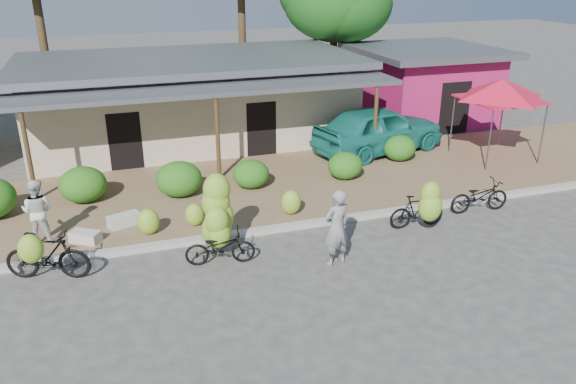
% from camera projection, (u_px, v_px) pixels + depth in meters
% --- Properties ---
extents(ground, '(100.00, 100.00, 0.00)m').
position_uv_depth(ground, '(274.00, 271.00, 13.19)').
color(ground, '#44413F').
rests_on(ground, ground).
extents(sidewalk, '(60.00, 6.00, 0.12)m').
position_uv_depth(sidewalk, '(227.00, 192.00, 17.56)').
color(sidewalk, olive).
rests_on(sidewalk, ground).
extents(curb, '(60.00, 0.25, 0.15)m').
position_uv_depth(curb, '(252.00, 232.00, 14.92)').
color(curb, '#A8A399').
rests_on(curb, ground).
extents(shop_main, '(13.00, 8.50, 3.35)m').
position_uv_depth(shop_main, '(192.00, 99.00, 22.13)').
color(shop_main, beige).
rests_on(shop_main, ground).
extents(shop_pink, '(6.00, 6.00, 3.25)m').
position_uv_depth(shop_pink, '(424.00, 83.00, 25.28)').
color(shop_pink, '#BB1C55').
rests_on(shop_pink, ground).
extents(hedge_1, '(1.37, 1.24, 1.07)m').
position_uv_depth(hedge_1, '(83.00, 185.00, 16.53)').
color(hedge_1, '#295E15').
rests_on(hedge_1, sidewalk).
extents(hedge_2, '(1.39, 1.25, 1.08)m').
position_uv_depth(hedge_2, '(179.00, 179.00, 16.94)').
color(hedge_2, '#295E15').
rests_on(hedge_2, sidewalk).
extents(hedge_3, '(1.16, 1.04, 0.90)m').
position_uv_depth(hedge_3, '(251.00, 174.00, 17.59)').
color(hedge_3, '#295E15').
rests_on(hedge_3, sidewalk).
extents(hedge_4, '(1.15, 1.04, 0.90)m').
position_uv_depth(hedge_4, '(345.00, 166.00, 18.33)').
color(hedge_4, '#295E15').
rests_on(hedge_4, sidewalk).
extents(hedge_5, '(1.17, 1.05, 0.91)m').
position_uv_depth(hedge_5, '(400.00, 148.00, 20.04)').
color(hedge_5, '#295E15').
rests_on(hedge_5, sidewalk).
extents(red_canopy, '(3.50, 3.50, 2.86)m').
position_uv_depth(red_canopy, '(502.00, 89.00, 19.62)').
color(red_canopy, '#59595E').
rests_on(red_canopy, sidewalk).
extents(bike_left, '(2.01, 1.41, 1.43)m').
position_uv_depth(bike_left, '(45.00, 255.00, 12.59)').
color(bike_left, black).
rests_on(bike_left, ground).
extents(bike_center, '(1.74, 1.29, 2.11)m').
position_uv_depth(bike_center, '(218.00, 225.00, 13.49)').
color(bike_center, black).
rests_on(bike_center, ground).
extents(bike_right, '(1.61, 1.19, 1.56)m').
position_uv_depth(bike_right, '(422.00, 207.00, 14.91)').
color(bike_right, black).
rests_on(bike_right, ground).
extents(bike_far_right, '(1.85, 0.74, 0.95)m').
position_uv_depth(bike_far_right, '(479.00, 196.00, 16.17)').
color(bike_far_right, black).
rests_on(bike_far_right, ground).
extents(loose_banana_a, '(0.57, 0.48, 0.71)m').
position_uv_depth(loose_banana_a, '(148.00, 222.00, 14.60)').
color(loose_banana_a, '#A5C832').
rests_on(loose_banana_a, sidewalk).
extents(loose_banana_b, '(0.51, 0.44, 0.64)m').
position_uv_depth(loose_banana_b, '(195.00, 215.00, 15.08)').
color(loose_banana_b, '#A5C832').
rests_on(loose_banana_b, sidewalk).
extents(loose_banana_c, '(0.58, 0.49, 0.72)m').
position_uv_depth(loose_banana_c, '(291.00, 202.00, 15.76)').
color(loose_banana_c, '#A5C832').
rests_on(loose_banana_c, sidewalk).
extents(sack_near, '(0.93, 0.65, 0.30)m').
position_uv_depth(sack_near, '(124.00, 220.00, 15.17)').
color(sack_near, beige).
rests_on(sack_near, sidewalk).
extents(sack_far, '(0.83, 0.74, 0.28)m').
position_uv_depth(sack_far, '(85.00, 237.00, 14.26)').
color(sack_far, beige).
rests_on(sack_far, sidewalk).
extents(vendor, '(0.79, 0.61, 1.91)m').
position_uv_depth(vendor, '(337.00, 227.00, 13.17)').
color(vendor, gray).
rests_on(vendor, ground).
extents(bystander, '(0.98, 0.88, 1.67)m').
position_uv_depth(bystander, '(38.00, 211.00, 14.05)').
color(bystander, silver).
rests_on(bystander, sidewalk).
extents(teal_van, '(5.51, 3.22, 1.76)m').
position_uv_depth(teal_van, '(379.00, 129.00, 20.79)').
color(teal_van, '#1A756A').
rests_on(teal_van, sidewalk).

